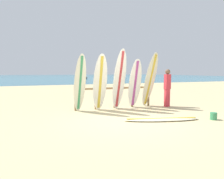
% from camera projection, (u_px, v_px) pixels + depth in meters
% --- Properties ---
extents(ground_plane, '(120.00, 120.00, 0.00)m').
position_uv_depth(ground_plane, '(126.00, 120.00, 6.34)').
color(ground_plane, '#CCB784').
extents(ocean_water, '(120.00, 80.00, 0.01)m').
position_uv_depth(ocean_water, '(48.00, 77.00, 60.50)').
color(ocean_water, teal).
rests_on(ocean_water, ground).
extents(surfboard_rack, '(3.44, 0.09, 1.01)m').
position_uv_depth(surfboard_rack, '(114.00, 93.00, 8.38)').
color(surfboard_rack, olive).
rests_on(surfboard_rack, ground).
extents(surfboard_leaning_far_left, '(0.54, 0.75, 2.23)m').
position_uv_depth(surfboard_leaning_far_left, '(80.00, 83.00, 7.45)').
color(surfboard_leaning_far_left, silver).
rests_on(surfboard_leaning_far_left, ground).
extents(surfboard_leaning_left, '(0.57, 0.75, 2.23)m').
position_uv_depth(surfboard_leaning_left, '(100.00, 83.00, 7.65)').
color(surfboard_leaning_left, white).
rests_on(surfboard_leaning_left, ground).
extents(surfboard_leaning_center_left, '(0.62, 0.73, 2.46)m').
position_uv_depth(surfboard_leaning_center_left, '(119.00, 80.00, 7.95)').
color(surfboard_leaning_center_left, white).
rests_on(surfboard_leaning_center_left, ground).
extents(surfboard_leaning_center, '(0.61, 0.74, 2.09)m').
position_uv_depth(surfboard_leaning_center, '(135.00, 84.00, 8.35)').
color(surfboard_leaning_center, white).
rests_on(surfboard_leaning_center, ground).
extents(surfboard_leaning_center_right, '(0.67, 0.89, 2.38)m').
position_uv_depth(surfboard_leaning_center_right, '(150.00, 80.00, 8.60)').
color(surfboard_leaning_center_right, silver).
rests_on(surfboard_leaning_center_right, ground).
extents(surfboard_lying_on_sand, '(2.50, 1.11, 0.08)m').
position_uv_depth(surfboard_lying_on_sand, '(162.00, 119.00, 6.29)').
color(surfboard_lying_on_sand, beige).
rests_on(surfboard_lying_on_sand, ground).
extents(beachgoer_standing, '(0.29, 0.23, 1.67)m').
position_uv_depth(beachgoer_standing, '(167.00, 86.00, 8.71)').
color(beachgoer_standing, '#D8333F').
rests_on(beachgoer_standing, ground).
extents(small_boat_offshore, '(2.40, 2.83, 0.71)m').
position_uv_depth(small_boat_offshore, '(83.00, 78.00, 43.83)').
color(small_boat_offshore, '#333842').
rests_on(small_boat_offshore, ocean_water).
extents(sand_bucket, '(0.21, 0.21, 0.24)m').
position_uv_depth(sand_bucket, '(213.00, 116.00, 6.37)').
color(sand_bucket, '#388C59').
rests_on(sand_bucket, ground).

